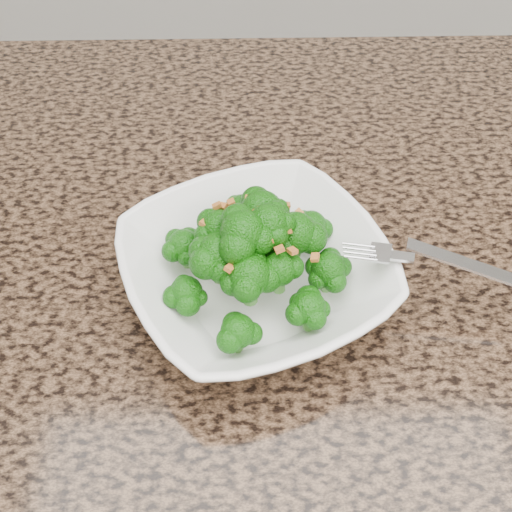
{
  "coord_description": "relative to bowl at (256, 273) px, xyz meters",
  "views": [
    {
      "loc": [
        -0.1,
        0.01,
        1.36
      ],
      "look_at": [
        -0.09,
        0.37,
        0.95
      ],
      "focal_mm": 45.0,
      "sensor_mm": 36.0,
      "label": 1
    }
  ],
  "objects": [
    {
      "name": "fork",
      "position": [
        0.12,
        -0.01,
        0.03
      ],
      "size": [
        0.17,
        0.07,
        0.01
      ],
      "primitive_type": null,
      "rotation": [
        0.0,
        0.0,
        -0.28
      ],
      "color": "silver",
      "rests_on": "bowl"
    },
    {
      "name": "broccoli_pile",
      "position": [
        -0.0,
        0.0,
        0.06
      ],
      "size": [
        0.2,
        0.2,
        0.06
      ],
      "primitive_type": null,
      "color": "#14600B",
      "rests_on": "bowl"
    },
    {
      "name": "granite_counter",
      "position": [
        0.09,
        -0.07,
        -0.04
      ],
      "size": [
        1.64,
        1.04,
        0.03
      ],
      "primitive_type": "cube",
      "color": "brown",
      "rests_on": "cabinet"
    },
    {
      "name": "garlic_topping",
      "position": [
        0.0,
        0.0,
        0.09
      ],
      "size": [
        0.12,
        0.12,
        0.01
      ],
      "primitive_type": null,
      "color": "#B86D2D",
      "rests_on": "broccoli_pile"
    },
    {
      "name": "bowl",
      "position": [
        0.0,
        0.0,
        0.0
      ],
      "size": [
        0.3,
        0.3,
        0.06
      ],
      "primitive_type": "imported",
      "rotation": [
        0.0,
        0.0,
        0.42
      ],
      "color": "white",
      "rests_on": "granite_counter"
    }
  ]
}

